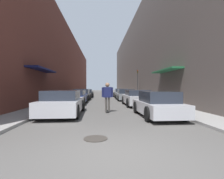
{
  "coord_description": "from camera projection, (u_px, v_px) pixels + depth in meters",
  "views": [
    {
      "loc": [
        -0.4,
        -3.97,
        1.52
      ],
      "look_at": [
        0.51,
        10.0,
        1.33
      ],
      "focal_mm": 28.0,
      "sensor_mm": 36.0,
      "label": 1
    }
  ],
  "objects": [
    {
      "name": "parked_car_right_1",
      "position": [
        137.0,
        98.0,
        14.32
      ],
      "size": [
        2.04,
        4.41,
        1.29
      ],
      "color": "#B7B7BC",
      "rests_on": "ground"
    },
    {
      "name": "ground",
      "position": [
        103.0,
        97.0,
        27.18
      ],
      "size": [
        127.72,
        127.72,
        0.0
      ],
      "primitive_type": "plane",
      "color": "#4C4947"
    },
    {
      "name": "parked_car_left_1",
      "position": [
        76.0,
        97.0,
        15.7
      ],
      "size": [
        1.87,
        4.76,
        1.26
      ],
      "color": "navy",
      "rests_on": "ground"
    },
    {
      "name": "curb_strip_right",
      "position": [
        126.0,
        95.0,
        33.26
      ],
      "size": [
        1.8,
        58.06,
        0.12
      ],
      "color": "gray",
      "rests_on": "ground"
    },
    {
      "name": "parked_car_right_2",
      "position": [
        125.0,
        95.0,
        20.09
      ],
      "size": [
        2.06,
        4.07,
        1.29
      ],
      "color": "gray",
      "rests_on": "ground"
    },
    {
      "name": "curb_strip_left",
      "position": [
        79.0,
        95.0,
        32.68
      ],
      "size": [
        1.8,
        58.06,
        0.12
      ],
      "color": "gray",
      "rests_on": "ground"
    },
    {
      "name": "building_row_right",
      "position": [
        141.0,
        59.0,
        33.36
      ],
      "size": [
        4.9,
        58.06,
        13.76
      ],
      "color": "#564C47",
      "rests_on": "ground"
    },
    {
      "name": "parked_car_left_0",
      "position": [
        63.0,
        103.0,
        9.56
      ],
      "size": [
        2.06,
        4.63,
        1.34
      ],
      "color": "#B7B7BC",
      "rests_on": "ground"
    },
    {
      "name": "parked_car_left_3",
      "position": [
        86.0,
        93.0,
        26.16
      ],
      "size": [
        1.98,
        4.66,
        1.21
      ],
      "color": "black",
      "rests_on": "ground"
    },
    {
      "name": "building_row_left",
      "position": [
        63.0,
        66.0,
        32.41
      ],
      "size": [
        4.9,
        58.06,
        11.07
      ],
      "color": "brown",
      "rests_on": "ground"
    },
    {
      "name": "parked_car_right_3",
      "position": [
        121.0,
        93.0,
        25.16
      ],
      "size": [
        1.99,
        3.98,
        1.3
      ],
      "color": "gray",
      "rests_on": "ground"
    },
    {
      "name": "skateboarder",
      "position": [
        107.0,
        94.0,
        10.58
      ],
      "size": [
        0.69,
        0.78,
        1.79
      ],
      "color": "black",
      "rests_on": "ground"
    },
    {
      "name": "manhole_cover",
      "position": [
        96.0,
        138.0,
        5.13
      ],
      "size": [
        0.7,
        0.7,
        0.02
      ],
      "color": "#332D28",
      "rests_on": "ground"
    },
    {
      "name": "traffic_light",
      "position": [
        138.0,
        80.0,
        25.2
      ],
      "size": [
        0.16,
        0.22,
        3.88
      ],
      "color": "#2D2D2D",
      "rests_on": "curb_strip_right"
    },
    {
      "name": "parked_car_right_0",
      "position": [
        157.0,
        105.0,
        8.9
      ],
      "size": [
        1.85,
        4.16,
        1.31
      ],
      "color": "#B7B7BC",
      "rests_on": "ground"
    },
    {
      "name": "parked_car_left_2",
      "position": [
        82.0,
        95.0,
        20.65
      ],
      "size": [
        1.98,
        4.0,
        1.3
      ],
      "color": "#232326",
      "rests_on": "ground"
    }
  ]
}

